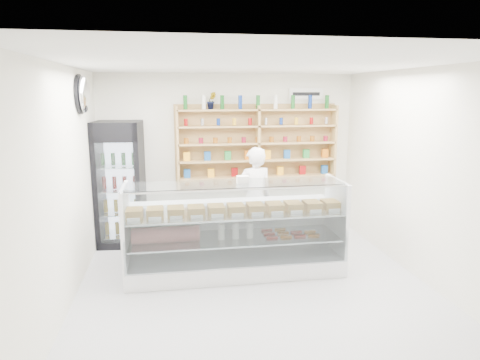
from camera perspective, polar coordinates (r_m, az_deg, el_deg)
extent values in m
plane|color=#B3B4B9|center=(5.69, 2.07, -14.21)|extent=(5.00, 5.00, 0.00)
plane|color=white|center=(5.13, 2.31, 15.22)|extent=(5.00, 5.00, 0.00)
plane|color=silver|center=(7.66, -1.55, 3.52)|extent=(4.50, 0.00, 4.50)
plane|color=silver|center=(2.92, 12.16, -10.24)|extent=(4.50, 0.00, 4.50)
plane|color=silver|center=(5.27, -22.54, -1.06)|extent=(0.00, 5.00, 5.00)
plane|color=silver|center=(6.09, 23.42, 0.46)|extent=(0.00, 5.00, 5.00)
cube|color=white|center=(6.09, -0.66, -11.12)|extent=(2.96, 0.84, 0.25)
cube|color=white|center=(6.30, -1.21, -6.11)|extent=(2.96, 0.05, 0.62)
cube|color=silver|center=(5.95, -0.66, -7.74)|extent=(2.85, 0.74, 0.02)
cube|color=silver|center=(5.84, -0.67, -4.35)|extent=(2.90, 0.77, 0.02)
cube|color=silver|center=(5.49, -0.03, -6.54)|extent=(2.90, 0.12, 1.03)
cube|color=silver|center=(5.70, -0.61, -0.47)|extent=(2.90, 0.59, 0.01)
imported|color=silver|center=(6.82, 1.92, -2.44)|extent=(0.67, 0.51, 1.64)
cube|color=black|center=(7.25, -15.66, -0.47)|extent=(0.78, 0.76, 2.03)
cube|color=#270537|center=(6.79, -16.14, 6.08)|extent=(0.72, 0.09, 0.28)
cube|color=silver|center=(6.93, -15.70, -1.80)|extent=(0.61, 0.06, 1.60)
cube|color=tan|center=(7.41, -8.32, 4.61)|extent=(0.04, 0.28, 1.33)
cube|color=tan|center=(7.57, 2.38, 4.86)|extent=(0.04, 0.28, 1.33)
cube|color=tan|center=(7.97, 12.32, 4.94)|extent=(0.04, 0.28, 1.33)
cube|color=tan|center=(7.66, 2.34, 0.47)|extent=(2.80, 0.28, 0.03)
cube|color=tan|center=(7.60, 2.36, 2.69)|extent=(2.80, 0.28, 0.03)
cube|color=tan|center=(7.56, 2.38, 4.94)|extent=(2.80, 0.28, 0.03)
cube|color=tan|center=(7.54, 2.40, 7.20)|extent=(2.80, 0.28, 0.03)
cube|color=tan|center=(7.52, 2.41, 9.33)|extent=(2.80, 0.28, 0.03)
imported|color=#1E6626|center=(7.39, -3.82, 10.52)|extent=(0.17, 0.14, 0.29)
ellipsoid|color=silver|center=(6.32, -20.12, 10.68)|extent=(0.15, 0.50, 0.50)
cube|color=white|center=(7.87, 8.79, 11.27)|extent=(0.62, 0.03, 0.20)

